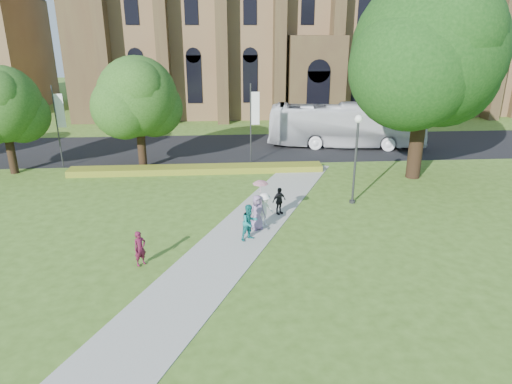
{
  "coord_description": "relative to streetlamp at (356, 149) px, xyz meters",
  "views": [
    {
      "loc": [
        -0.05,
        -18.27,
        9.89
      ],
      "look_at": [
        1.61,
        4.4,
        1.6
      ],
      "focal_mm": 32.0,
      "sensor_mm": 36.0,
      "label": 1
    }
  ],
  "objects": [
    {
      "name": "road",
      "position": [
        -7.5,
        13.5,
        -3.29
      ],
      "size": [
        160.0,
        10.0,
        0.02
      ],
      "primitive_type": "cube",
      "color": "black",
      "rests_on": "ground"
    },
    {
      "name": "pedestrian_3",
      "position": [
        -4.57,
        -1.46,
        -2.49
      ],
      "size": [
        0.96,
        0.81,
        1.54
      ],
      "primitive_type": "imported",
      "rotation": [
        0.0,
        0.0,
        0.58
      ],
      "color": "black",
      "rests_on": "footpath"
    },
    {
      "name": "pedestrian_4",
      "position": [
        -5.93,
        -3.36,
        -2.34
      ],
      "size": [
        1.06,
        0.91,
        1.83
      ],
      "primitive_type": "imported",
      "rotation": [
        0.0,
        0.0,
        0.45
      ],
      "color": "gray",
      "rests_on": "footpath"
    },
    {
      "name": "banner_pole_0",
      "position": [
        -5.39,
        8.7,
        0.09
      ],
      "size": [
        0.7,
        0.1,
        6.0
      ],
      "color": "#38383D",
      "rests_on": "ground"
    },
    {
      "name": "pedestrian_0",
      "position": [
        -11.28,
        -6.75,
        -2.47
      ],
      "size": [
        0.68,
        0.67,
        1.58
      ],
      "primitive_type": "imported",
      "rotation": [
        0.0,
        0.0,
        0.75
      ],
      "color": "#57142C",
      "rests_on": "footpath"
    },
    {
      "name": "pedestrian_1",
      "position": [
        -6.39,
        -4.6,
        -2.34
      ],
      "size": [
        1.12,
        1.06,
        1.83
      ],
      "primitive_type": "imported",
      "rotation": [
        0.0,
        0.0,
        0.58
      ],
      "color": "#177473",
      "rests_on": "footpath"
    },
    {
      "name": "street_tree_0",
      "position": [
        -22.5,
        7.5,
        1.58
      ],
      "size": [
        5.2,
        5.2,
        7.5
      ],
      "color": "#332114",
      "rests_on": "ground"
    },
    {
      "name": "parasol",
      "position": [
        -5.75,
        -3.26,
        -1.09
      ],
      "size": [
        0.87,
        0.87,
        0.67
      ],
      "primitive_type": "imported",
      "rotation": [
        0.0,
        0.0,
        0.16
      ],
      "color": "#E9A4B2",
      "rests_on": "pedestrian_4"
    },
    {
      "name": "pedestrian_2",
      "position": [
        -5.53,
        -3.01,
        -2.35
      ],
      "size": [
        1.34,
        1.23,
        1.81
      ],
      "primitive_type": "imported",
      "rotation": [
        0.0,
        0.0,
        0.62
      ],
      "color": "white",
      "rests_on": "footpath"
    },
    {
      "name": "banner_pole_1",
      "position": [
        -19.39,
        8.7,
        0.09
      ],
      "size": [
        0.7,
        0.1,
        6.0
      ],
      "color": "#38383D",
      "rests_on": "ground"
    },
    {
      "name": "street_tree_1",
      "position": [
        -13.5,
        8.0,
        1.93
      ],
      "size": [
        5.6,
        5.6,
        8.05
      ],
      "color": "#332114",
      "rests_on": "ground"
    },
    {
      "name": "ground",
      "position": [
        -7.5,
        -6.5,
        -3.3
      ],
      "size": [
        160.0,
        160.0,
        0.0
      ],
      "primitive_type": "plane",
      "color": "#40621D",
      "rests_on": "ground"
    },
    {
      "name": "streetlamp",
      "position": [
        0.0,
        0.0,
        0.0
      ],
      "size": [
        0.44,
        0.44,
        5.24
      ],
      "color": "#38383D",
      "rests_on": "ground"
    },
    {
      "name": "large_tree",
      "position": [
        5.5,
        4.5,
        5.07
      ],
      "size": [
        9.6,
        9.6,
        13.2
      ],
      "color": "#332114",
      "rests_on": "ground"
    },
    {
      "name": "footpath",
      "position": [
        -7.5,
        -5.5,
        -3.28
      ],
      "size": [
        15.58,
        28.54,
        0.04
      ],
      "primitive_type": "cube",
      "rotation": [
        0.0,
        0.0,
        -0.44
      ],
      "color": "#B2B2A8",
      "rests_on": "ground"
    },
    {
      "name": "tour_coach",
      "position": [
        2.94,
        13.3,
        -1.43
      ],
      "size": [
        13.55,
        5.11,
        3.69
      ],
      "primitive_type": "imported",
      "rotation": [
        0.0,
        0.0,
        1.41
      ],
      "color": "white",
      "rests_on": "road"
    },
    {
      "name": "flower_hedge",
      "position": [
        -9.5,
        6.7,
        -3.07
      ],
      "size": [
        18.0,
        1.4,
        0.45
      ],
      "primitive_type": "cube",
      "color": "#B89424",
      "rests_on": "ground"
    }
  ]
}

